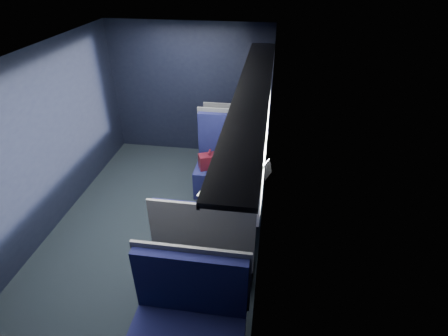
# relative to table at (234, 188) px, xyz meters

# --- Properties ---
(ground) EXTENTS (2.80, 4.20, 0.01)m
(ground) POSITION_rel_table_xyz_m (-1.03, 0.00, -0.67)
(ground) COLOR black
(room_shell) EXTENTS (3.00, 4.40, 2.40)m
(room_shell) POSITION_rel_table_xyz_m (-1.01, 0.00, 0.81)
(room_shell) COLOR black
(room_shell) RESTS_ON ground
(table) EXTENTS (0.62, 1.00, 0.74)m
(table) POSITION_rel_table_xyz_m (0.00, 0.00, 0.00)
(table) COLOR #54565E
(table) RESTS_ON ground
(seat_bay_near) EXTENTS (1.04, 0.62, 1.26)m
(seat_bay_near) POSITION_rel_table_xyz_m (-0.19, 0.87, -0.24)
(seat_bay_near) COLOR #0C0E38
(seat_bay_near) RESTS_ON ground
(seat_bay_far) EXTENTS (1.04, 0.62, 1.26)m
(seat_bay_far) POSITION_rel_table_xyz_m (-0.18, -0.87, -0.25)
(seat_bay_far) COLOR #0C0E38
(seat_bay_far) RESTS_ON ground
(seat_row_front) EXTENTS (1.04, 0.51, 1.16)m
(seat_row_front) POSITION_rel_table_xyz_m (-0.18, 1.80, -0.25)
(seat_row_front) COLOR #0C0E38
(seat_row_front) RESTS_ON ground
(seat_row_back) EXTENTS (1.04, 0.51, 1.16)m
(seat_row_back) POSITION_rel_table_xyz_m (-0.18, -1.80, -0.25)
(seat_row_back) COLOR #0C0E38
(seat_row_back) RESTS_ON ground
(man) EXTENTS (0.53, 0.56, 1.32)m
(man) POSITION_rel_table_xyz_m (0.07, 0.70, 0.06)
(man) COLOR black
(man) RESTS_ON ground
(woman) EXTENTS (0.53, 0.56, 1.32)m
(woman) POSITION_rel_table_xyz_m (0.07, -0.71, 0.06)
(woman) COLOR black
(woman) RESTS_ON ground
(papers) EXTENTS (0.67, 0.84, 0.01)m
(papers) POSITION_rel_table_xyz_m (-0.08, -0.04, 0.08)
(papers) COLOR white
(papers) RESTS_ON table
(laptop) EXTENTS (0.31, 0.34, 0.22)m
(laptop) POSITION_rel_table_xyz_m (0.33, 0.17, 0.14)
(laptop) COLOR silver
(laptop) RESTS_ON table
(bottle_small) EXTENTS (0.06, 0.06, 0.21)m
(bottle_small) POSITION_rel_table_xyz_m (0.25, 0.22, 0.17)
(bottle_small) COLOR silver
(bottle_small) RESTS_ON table
(cup) EXTENTS (0.08, 0.08, 0.10)m
(cup) POSITION_rel_table_xyz_m (0.22, 0.42, 0.13)
(cup) COLOR white
(cup) RESTS_ON table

